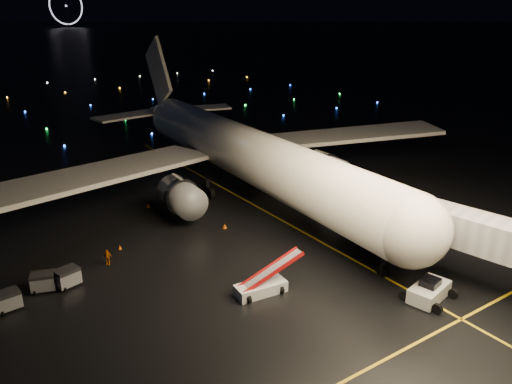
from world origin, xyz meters
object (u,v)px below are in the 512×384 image
(baggage_cart_0, at_px, (67,277))
(pushback_tug, at_px, (429,289))
(airliner, at_px, (232,120))
(belt_loader, at_px, (261,277))
(baggage_cart_1, at_px, (43,282))
(crew_c, at_px, (107,257))
(baggage_cart_2, at_px, (8,301))

(baggage_cart_0, bearing_deg, pushback_tug, -53.06)
(airliner, bearing_deg, belt_loader, -113.59)
(baggage_cart_1, bearing_deg, crew_c, 32.52)
(pushback_tug, bearing_deg, belt_loader, 129.62)
(crew_c, bearing_deg, pushback_tug, -8.68)
(belt_loader, relative_size, baggage_cart_2, 3.42)
(belt_loader, bearing_deg, crew_c, 132.05)
(baggage_cart_0, relative_size, baggage_cart_2, 1.04)
(pushback_tug, xyz_separation_m, crew_c, (-20.42, 21.17, -0.18))
(baggage_cart_0, bearing_deg, airliner, 13.89)
(airliner, bearing_deg, pushback_tug, -89.11)
(airliner, distance_m, belt_loader, 28.86)
(baggage_cart_0, bearing_deg, baggage_cart_2, 176.93)
(pushback_tug, xyz_separation_m, belt_loader, (-11.22, 8.66, 0.62))
(belt_loader, bearing_deg, baggage_cart_2, 158.56)
(crew_c, bearing_deg, baggage_cart_2, -124.13)
(airliner, height_order, baggage_cart_2, airliner)
(airliner, relative_size, baggage_cart_2, 34.69)
(belt_loader, bearing_deg, pushback_tug, -31.93)
(baggage_cart_0, bearing_deg, crew_c, 10.30)
(crew_c, bearing_deg, airliner, 67.11)
(baggage_cart_1, bearing_deg, belt_loader, -17.42)
(belt_loader, height_order, baggage_cart_1, belt_loader)
(crew_c, bearing_deg, baggage_cart_0, -117.16)
(belt_loader, bearing_deg, airliner, 69.21)
(crew_c, distance_m, baggage_cart_1, 6.36)
(pushback_tug, distance_m, baggage_cart_2, 34.70)
(airliner, xyz_separation_m, belt_loader, (-12.41, -24.87, -7.79))
(airliner, distance_m, baggage_cart_0, 30.75)
(pushback_tug, relative_size, baggage_cart_0, 2.03)
(baggage_cart_0, xyz_separation_m, baggage_cart_1, (-1.94, 0.41, -0.02))
(baggage_cart_0, distance_m, baggage_cart_2, 5.09)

